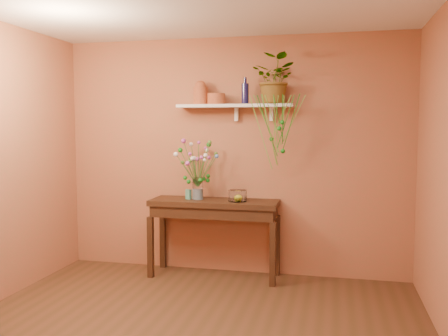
{
  "coord_description": "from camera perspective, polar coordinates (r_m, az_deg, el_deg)",
  "views": [
    {
      "loc": [
        1.15,
        -3.45,
        1.7
      ],
      "look_at": [
        0.0,
        1.55,
        1.25
      ],
      "focal_mm": 38.86,
      "sensor_mm": 36.0,
      "label": 1
    }
  ],
  "objects": [
    {
      "name": "wall_shelf",
      "position": [
        5.44,
        1.4,
        7.27
      ],
      "size": [
        1.3,
        0.24,
        0.19
      ],
      "color": "white",
      "rests_on": "room"
    },
    {
      "name": "terracotta_jug",
      "position": [
        5.54,
        -2.78,
        8.79
      ],
      "size": [
        0.18,
        0.18,
        0.27
      ],
      "color": "#B75532",
      "rests_on": "wall_shelf"
    },
    {
      "name": "lemon",
      "position": [
        5.32,
        1.66,
        -3.52
      ],
      "size": [
        0.07,
        0.07,
        0.07
      ],
      "primitive_type": "sphere",
      "color": "yellow",
      "rests_on": "glass_bowl"
    },
    {
      "name": "blue_bottle",
      "position": [
        5.4,
        2.5,
        8.78
      ],
      "size": [
        0.1,
        0.1,
        0.29
      ],
      "color": "#161440",
      "rests_on": "wall_shelf"
    },
    {
      "name": "bouquet",
      "position": [
        5.42,
        -3.26,
        0.88
      ],
      "size": [
        0.47,
        0.39,
        0.54
      ],
      "color": "#386B28",
      "rests_on": "glass_vase"
    },
    {
      "name": "sideboard",
      "position": [
        5.45,
        -1.16,
        -5.1
      ],
      "size": [
        1.43,
        0.46,
        0.87
      ],
      "color": "#352112",
      "rests_on": "ground"
    },
    {
      "name": "terracotta_pot",
      "position": [
        5.47,
        -0.92,
        8.13
      ],
      "size": [
        0.23,
        0.23,
        0.12
      ],
      "primitive_type": "cylinder",
      "rotation": [
        0.0,
        0.0,
        -0.19
      ],
      "color": "#B75532",
      "rests_on": "wall_shelf"
    },
    {
      "name": "glass_vase",
      "position": [
        5.47,
        -3.11,
        -2.6
      ],
      "size": [
        0.12,
        0.12,
        0.25
      ],
      "color": "white",
      "rests_on": "sideboard"
    },
    {
      "name": "plant_fronds",
      "position": [
        5.16,
        6.28,
        4.6
      ],
      "size": [
        0.59,
        0.39,
        0.79
      ],
      "color": "#176F18",
      "rests_on": "wall_shelf"
    },
    {
      "name": "carton",
      "position": [
        5.49,
        -4.21,
        -3.11
      ],
      "size": [
        0.07,
        0.06,
        0.11
      ],
      "primitive_type": "cube",
      "rotation": [
        0.0,
        0.0,
        -0.34
      ],
      "color": "teal",
      "rests_on": "sideboard"
    },
    {
      "name": "spider_plant",
      "position": [
        5.36,
        6.11,
        10.34
      ],
      "size": [
        0.58,
        0.54,
        0.53
      ],
      "primitive_type": "imported",
      "rotation": [
        0.0,
        0.0,
        -0.34
      ],
      "color": "#176F18",
      "rests_on": "wall_shelf"
    },
    {
      "name": "glass_bowl",
      "position": [
        5.33,
        1.59,
        -3.33
      ],
      "size": [
        0.2,
        0.2,
        0.12
      ],
      "color": "white",
      "rests_on": "sideboard"
    },
    {
      "name": "room",
      "position": [
        3.66,
        -5.46,
        -0.49
      ],
      "size": [
        4.04,
        4.04,
        2.7
      ],
      "color": "#4E2E1C",
      "rests_on": "ground"
    }
  ]
}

